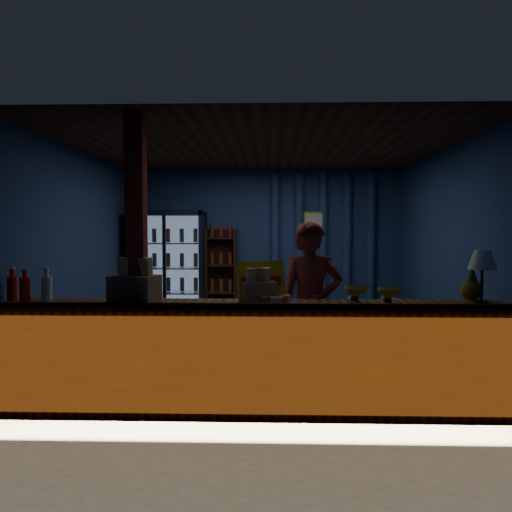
{
  "coord_description": "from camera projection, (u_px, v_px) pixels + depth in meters",
  "views": [
    {
      "loc": [
        0.13,
        -6.22,
        1.59
      ],
      "look_at": [
        -0.05,
        -0.2,
        1.27
      ],
      "focal_mm": 35.0,
      "sensor_mm": 36.0,
      "label": 1
    }
  ],
  "objects": [
    {
      "name": "ground",
      "position": [
        261.0,
        356.0,
        6.3
      ],
      "size": [
        4.6,
        4.6,
        0.0
      ],
      "primitive_type": "plane",
      "color": "#515154",
      "rests_on": "ground"
    },
    {
      "name": "room_walls",
      "position": [
        261.0,
        231.0,
        6.22
      ],
      "size": [
        4.6,
        4.6,
        4.6
      ],
      "color": "navy",
      "rests_on": "ground"
    },
    {
      "name": "counter",
      "position": [
        256.0,
        357.0,
        4.37
      ],
      "size": [
        4.4,
        0.57,
        0.99
      ],
      "color": "brown",
      "rests_on": "ground"
    },
    {
      "name": "support_post",
      "position": [
        137.0,
        263.0,
        4.37
      ],
      "size": [
        0.16,
        0.16,
        2.6
      ],
      "primitive_type": "cube",
      "color": "maroon",
      "rests_on": "ground"
    },
    {
      "name": "beverage_cooler",
      "position": [
        169.0,
        270.0,
        8.21
      ],
      "size": [
        1.2,
        0.62,
        1.9
      ],
      "color": "black",
      "rests_on": "ground"
    },
    {
      "name": "bottle_shelf",
      "position": [
        221.0,
        277.0,
        8.33
      ],
      "size": [
        0.5,
        0.28,
        1.6
      ],
      "color": "#3E1F13",
      "rests_on": "ground"
    },
    {
      "name": "curtain_folds",
      "position": [
        323.0,
        247.0,
        8.34
      ],
      "size": [
        1.74,
        0.14,
        2.5
      ],
      "color": "navy",
      "rests_on": "room_walls"
    },
    {
      "name": "framed_picture",
      "position": [
        315.0,
        220.0,
        8.27
      ],
      "size": [
        0.36,
        0.04,
        0.28
      ],
      "color": "gold",
      "rests_on": "room_walls"
    },
    {
      "name": "shopkeeper",
      "position": [
        311.0,
        307.0,
        4.87
      ],
      "size": [
        0.63,
        0.43,
        1.67
      ],
      "primitive_type": "imported",
      "rotation": [
        0.0,
        0.0,
        -0.05
      ],
      "color": "maroon",
      "rests_on": "ground"
    },
    {
      "name": "green_chair",
      "position": [
        376.0,
        316.0,
        7.5
      ],
      "size": [
        0.8,
        0.81,
        0.58
      ],
      "primitive_type": "imported",
      "rotation": [
        0.0,
        0.0,
        3.48
      ],
      "color": "#5FBF6D",
      "rests_on": "ground"
    },
    {
      "name": "side_table",
      "position": [
        276.0,
        318.0,
        7.64
      ],
      "size": [
        0.53,
        0.4,
        0.56
      ],
      "color": "#3E1F13",
      "rests_on": "ground"
    },
    {
      "name": "yellow_sign",
      "position": [
        261.0,
        281.0,
        4.5
      ],
      "size": [
        0.45,
        0.23,
        0.36
      ],
      "color": "yellow",
      "rests_on": "counter"
    },
    {
      "name": "soda_bottles",
      "position": [
        28.0,
        288.0,
        4.46
      ],
      "size": [
        0.41,
        0.17,
        0.3
      ],
      "color": "red",
      "rests_on": "counter"
    },
    {
      "name": "snack_box_left",
      "position": [
        135.0,
        287.0,
        4.32
      ],
      "size": [
        0.43,
        0.37,
        0.4
      ],
      "color": "#987349",
      "rests_on": "counter"
    },
    {
      "name": "snack_box_centre",
      "position": [
        258.0,
        290.0,
        4.41
      ],
      "size": [
        0.32,
        0.28,
        0.3
      ],
      "color": "#987349",
      "rests_on": "counter"
    },
    {
      "name": "pastry_tray",
      "position": [
        276.0,
        301.0,
        4.32
      ],
      "size": [
        0.45,
        0.45,
        0.07
      ],
      "color": "silver",
      "rests_on": "counter"
    },
    {
      "name": "banana_bunches",
      "position": [
        372.0,
        292.0,
        4.41
      ],
      "size": [
        0.52,
        0.3,
        0.17
      ],
      "color": "yellow",
      "rests_on": "counter"
    },
    {
      "name": "table_lamp",
      "position": [
        482.0,
        262.0,
        4.24
      ],
      "size": [
        0.24,
        0.24,
        0.47
      ],
      "color": "black",
      "rests_on": "counter"
    },
    {
      "name": "pineapple",
      "position": [
        472.0,
        287.0,
        4.42
      ],
      "size": [
        0.18,
        0.18,
        0.32
      ],
      "color": "olive",
      "rests_on": "counter"
    }
  ]
}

